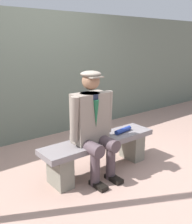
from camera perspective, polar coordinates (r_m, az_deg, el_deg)
name	(u,v)px	position (r m, az deg, el deg)	size (l,w,h in m)	color
ground_plane	(100,170)	(3.38, 0.82, -12.71)	(30.00, 30.00, 0.00)	gray
bench	(100,149)	(3.26, 0.84, -8.26)	(1.55, 0.38, 0.43)	slate
seated_man	(93,123)	(2.99, -0.68, -2.36)	(0.60, 0.54, 1.28)	gray
rolled_magazine	(123,130)	(3.41, 6.00, -4.03)	(0.06, 0.06, 0.29)	navy
stadium_wall	(37,76)	(4.44, -12.94, 7.81)	(12.00, 0.24, 2.08)	#5B665A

